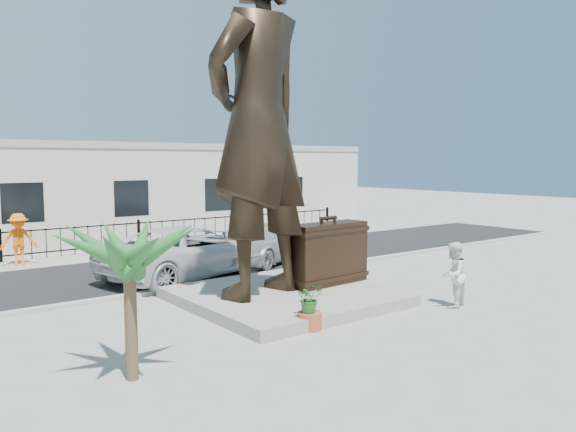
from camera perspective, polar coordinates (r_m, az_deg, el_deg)
name	(u,v)px	position (r m, az deg, el deg)	size (l,w,h in m)	color
ground	(335,310)	(14.80, 4.77, -9.51)	(100.00, 100.00, 0.00)	#9E9991
street	(190,265)	(21.26, -9.90, -4.91)	(40.00, 7.00, 0.01)	black
curb	(241,279)	(18.27, -4.79, -6.40)	(40.00, 0.25, 0.12)	#A5A399
far_sidewalk	(147,251)	(24.83, -14.18, -3.47)	(40.00, 2.50, 0.02)	#9E9991
plinth	(285,296)	(15.57, -0.35, -8.15)	(5.20, 5.20, 0.30)	gray
fence	(139,235)	(25.48, -14.92, -1.92)	(22.00, 0.10, 1.20)	black
building	(104,195)	(29.25, -18.16, 2.08)	(28.00, 7.00, 4.40)	silver
statue	(258,123)	(14.73, -3.04, 9.43)	(3.31, 2.17, 9.08)	black
suitcase	(328,253)	(16.31, 4.08, -3.81)	(2.52, 0.80, 1.78)	black
tourist	(453,275)	(15.49, 16.43, -5.74)	(0.84, 0.66, 1.73)	white
car_white	(189,251)	(18.98, -10.06, -3.55)	(2.82, 6.12, 1.70)	silver
car_silver	(265,242)	(21.43, -2.35, -2.66)	(2.14, 5.27, 1.53)	#ADAFB1
worker	(19,239)	(22.87, -25.68, -2.16)	(1.25, 0.72, 1.93)	orange
palm_tree	(133,379)	(10.71, -15.52, -15.69)	(1.80, 1.80, 3.20)	#205A24
planter	(309,321)	(13.09, 2.19, -10.61)	(0.56, 0.56, 0.40)	#9A4D28
shrub	(310,298)	(12.95, 2.20, -8.33)	(0.60, 0.52, 0.67)	#256320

